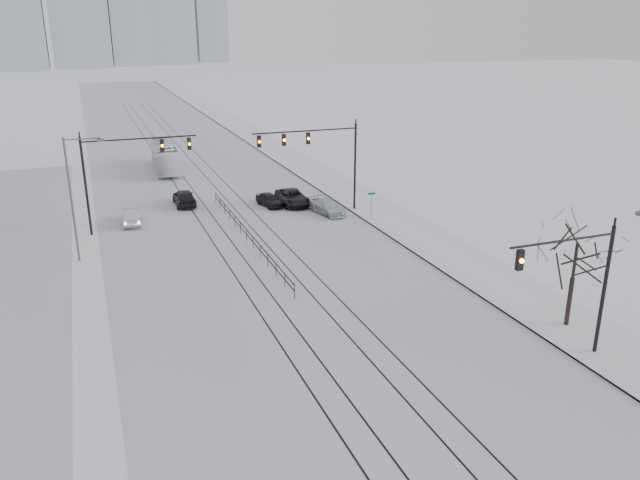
{
  "coord_description": "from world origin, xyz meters",
  "views": [
    {
      "loc": [
        -11.09,
        -15.84,
        16.12
      ],
      "look_at": [
        2.22,
        19.41,
        3.2
      ],
      "focal_mm": 35.0,
      "sensor_mm": 36.0,
      "label": 1
    }
  ],
  "objects": [
    {
      "name": "sedan_nb_right",
      "position": [
        8.73,
        34.77,
        0.63
      ],
      "size": [
        2.59,
        4.61,
        1.26
      ],
      "primitive_type": "imported",
      "rotation": [
        0.0,
        0.0,
        0.2
      ],
      "color": "silver",
      "rests_on": "ground"
    },
    {
      "name": "sedan_sb_inner",
      "position": [
        -2.95,
        42.18,
        0.78
      ],
      "size": [
        1.89,
        4.59,
        1.56
      ],
      "primitive_type": "imported",
      "rotation": [
        0.0,
        0.0,
        3.13
      ],
      "color": "black",
      "rests_on": "ground"
    },
    {
      "name": "median_fence",
      "position": [
        0.0,
        30.0,
        0.53
      ],
      "size": [
        0.06,
        24.0,
        1.0
      ],
      "color": "black",
      "rests_on": "ground"
    },
    {
      "name": "sedan_sb_outer",
      "position": [
        -8.15,
        37.89,
        0.7
      ],
      "size": [
        1.71,
        4.3,
        1.39
      ],
      "primitive_type": "imported",
      "rotation": [
        0.0,
        0.0,
        3.09
      ],
      "color": "#B5B6BD",
      "rests_on": "ground"
    },
    {
      "name": "road",
      "position": [
        0.0,
        60.0,
        0.01
      ],
      "size": [
        22.0,
        260.0,
        0.02
      ],
      "primitive_type": "cube",
      "color": "silver",
      "rests_on": "ground"
    },
    {
      "name": "traffic_mast_ne",
      "position": [
        8.15,
        34.99,
        5.76
      ],
      "size": [
        9.6,
        0.37,
        8.0
      ],
      "color": "black",
      "rests_on": "ground"
    },
    {
      "name": "traffic_mast_near",
      "position": [
        10.79,
        6.0,
        4.56
      ],
      "size": [
        6.1,
        0.37,
        7.0
      ],
      "color": "black",
      "rests_on": "ground"
    },
    {
      "name": "curb",
      "position": [
        11.05,
        60.0,
        0.06
      ],
      "size": [
        0.1,
        260.0,
        0.12
      ],
      "primitive_type": "cube",
      "color": "gray",
      "rests_on": "ground"
    },
    {
      "name": "traffic_mast_nw",
      "position": [
        -8.52,
        36.0,
        5.57
      ],
      "size": [
        9.1,
        0.37,
        8.0
      ],
      "color": "black",
      "rests_on": "ground"
    },
    {
      "name": "box_truck",
      "position": [
        -2.5,
        58.29,
        1.58
      ],
      "size": [
        3.24,
        11.43,
        3.15
      ],
      "primitive_type": "imported",
      "rotation": [
        0.0,
        0.0,
        3.09
      ],
      "color": "white",
      "rests_on": "ground"
    },
    {
      "name": "street_sign",
      "position": [
        11.8,
        32.0,
        1.61
      ],
      "size": [
        0.7,
        0.06,
        2.4
      ],
      "color": "#595B60",
      "rests_on": "ground"
    },
    {
      "name": "sedan_nb_front",
      "position": [
        6.75,
        38.83,
        0.71
      ],
      "size": [
        2.47,
        5.17,
        1.42
      ],
      "primitive_type": "imported",
      "rotation": [
        0.0,
        0.0,
        -0.02
      ],
      "color": "black",
      "rests_on": "ground"
    },
    {
      "name": "sidewalk_east",
      "position": [
        13.5,
        60.0,
        0.08
      ],
      "size": [
        5.0,
        260.0,
        0.16
      ],
      "primitive_type": "cube",
      "color": "white",
      "rests_on": "ground"
    },
    {
      "name": "bare_tree",
      "position": [
        13.2,
        9.0,
        4.49
      ],
      "size": [
        4.4,
        4.4,
        6.1
      ],
      "color": "black",
      "rests_on": "ground"
    },
    {
      "name": "sedan_nb_far",
      "position": [
        4.54,
        39.05,
        0.62
      ],
      "size": [
        2.16,
        3.88,
        1.25
      ],
      "primitive_type": "imported",
      "rotation": [
        0.0,
        0.0,
        0.2
      ],
      "color": "black",
      "rests_on": "ground"
    },
    {
      "name": "street_light_west",
      "position": [
        -12.2,
        30.0,
        5.21
      ],
      "size": [
        2.73,
        0.25,
        9.0
      ],
      "color": "#595B60",
      "rests_on": "ground"
    },
    {
      "name": "tram_rails",
      "position": [
        -0.0,
        40.0,
        0.02
      ],
      "size": [
        5.3,
        180.0,
        0.01
      ],
      "color": "black",
      "rests_on": "ground"
    }
  ]
}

